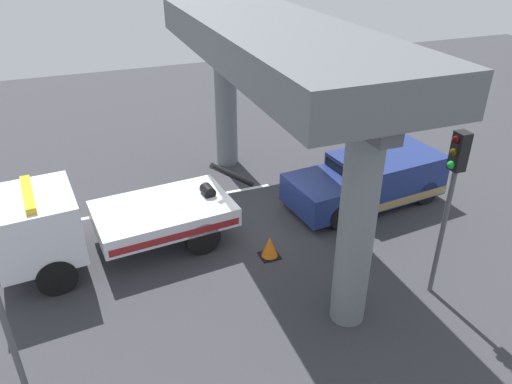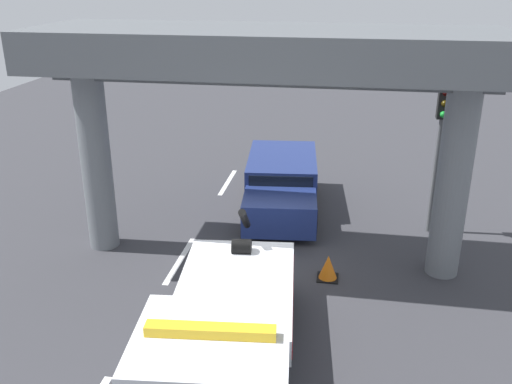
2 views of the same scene
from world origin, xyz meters
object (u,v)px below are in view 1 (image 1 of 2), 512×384
Objects in this scene: tow_truck_white at (93,221)px; traffic_cone_orange at (270,247)px; towed_van_green at (371,180)px; traffic_light_near at (453,181)px.

tow_truck_white is 11.52× the size of traffic_cone_orange.
tow_truck_white is 8.82m from towed_van_green.
traffic_cone_orange is at bearing 21.79° from towed_van_green.
towed_van_green is at bearing -158.21° from traffic_cone_orange.
towed_van_green is at bearing -179.46° from tow_truck_white.
traffic_light_near reaches higher than towed_van_green.
tow_truck_white is at bearing -29.97° from traffic_light_near.
traffic_light_near reaches higher than tow_truck_white.
traffic_light_near is at bearing 139.26° from traffic_cone_orange.
tow_truck_white is 1.36× the size of towed_van_green.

